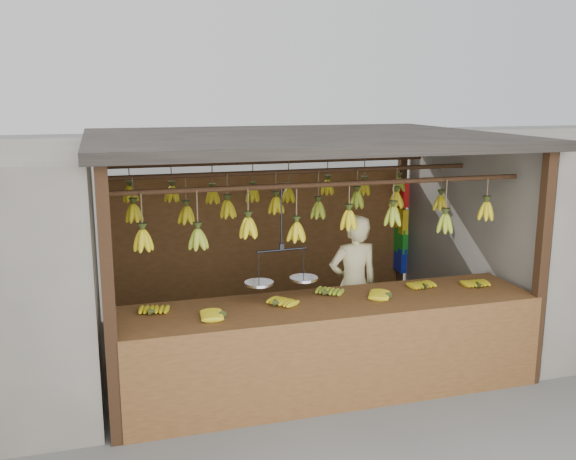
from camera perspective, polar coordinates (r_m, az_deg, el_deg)
name	(u,v)px	position (r m, az deg, el deg)	size (l,w,h in m)	color
ground	(296,348)	(7.36, 0.67, -10.42)	(80.00, 80.00, 0.00)	#5B5B57
stall	(287,171)	(7.16, -0.06, 5.30)	(4.30, 3.30, 2.40)	black
neighbor_right	(571,229)	(8.74, 23.86, 0.06)	(3.00, 3.00, 2.30)	slate
counter	(337,325)	(6.02, 4.37, -8.40)	(3.95, 0.90, 0.96)	brown
hanging_bananas	(295,206)	(6.89, 0.66, 2.11)	(3.61, 2.24, 0.40)	gold
balance_scale	(282,276)	(5.95, -0.57, -4.07)	(0.70, 0.29, 0.90)	black
vendor	(353,285)	(6.99, 5.83, -4.92)	(0.57, 0.37, 1.56)	beige
bag_bundles	(401,229)	(8.97, 10.03, 0.11)	(0.08, 0.26, 1.26)	red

